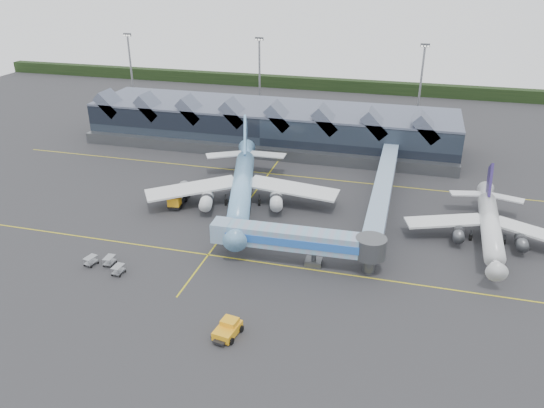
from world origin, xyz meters
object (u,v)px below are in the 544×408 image
(fuel_truck, at_px, (179,194))
(main_airliner, at_px, (242,185))
(pushback_tug, at_px, (228,329))
(jet_bridge, at_px, (307,241))
(regional_jet, at_px, (490,224))

(fuel_truck, bearing_deg, main_airliner, 2.00)
(pushback_tug, bearing_deg, main_airliner, 114.19)
(main_airliner, relative_size, fuel_truck, 4.67)
(pushback_tug, bearing_deg, jet_bridge, 81.60)
(main_airliner, bearing_deg, fuel_truck, 174.92)
(jet_bridge, relative_size, pushback_tug, 5.69)
(fuel_truck, xyz_separation_m, pushback_tug, (22.20, -34.99, -0.79))
(regional_jet, xyz_separation_m, jet_bridge, (-27.55, -14.82, 0.70))
(regional_jet, bearing_deg, main_airliner, 177.84)
(regional_jet, xyz_separation_m, fuel_truck, (-55.70, 0.99, -1.60))
(regional_jet, distance_m, jet_bridge, 31.29)
(regional_jet, bearing_deg, pushback_tug, -132.62)
(jet_bridge, height_order, pushback_tug, jet_bridge)
(fuel_truck, bearing_deg, regional_jet, -9.19)
(regional_jet, height_order, fuel_truck, regional_jet)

